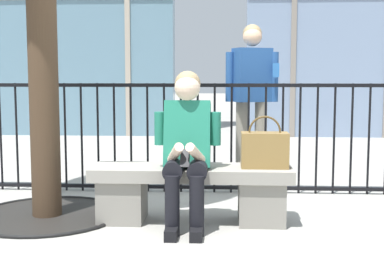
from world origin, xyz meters
TOP-DOWN VIEW (x-y plane):
  - ground_plane at (0.00, 0.00)m, footprint 60.00×60.00m
  - stone_bench at (0.00, 0.00)m, footprint 1.60×0.44m
  - seated_person_with_phone at (-0.03, -0.13)m, footprint 0.52×0.66m
  - handbag_on_bench at (0.58, -0.01)m, footprint 0.37×0.19m
  - bystander_at_railing at (0.56, 1.43)m, footprint 0.55×0.35m
  - plaza_railing at (-0.00, 1.07)m, footprint 8.80×0.04m

SIDE VIEW (x-z plane):
  - ground_plane at x=0.00m, z-range 0.00..0.00m
  - stone_bench at x=0.00m, z-range 0.05..0.50m
  - plaza_railing at x=0.00m, z-range 0.01..1.11m
  - handbag_on_bench at x=0.58m, z-range 0.39..0.80m
  - seated_person_with_phone at x=-0.03m, z-range 0.04..1.26m
  - bystander_at_railing at x=0.56m, z-range 0.15..1.86m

